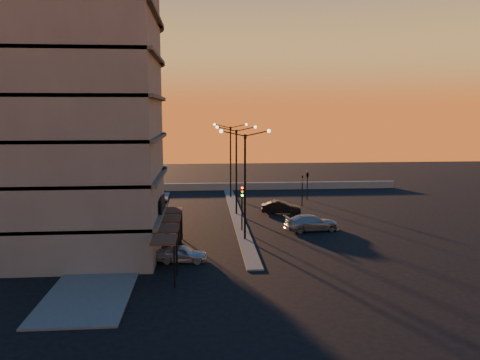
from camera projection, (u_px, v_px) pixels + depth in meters
name	position (u px, v px, depth m)	size (l,w,h in m)	color
ground	(245.00, 240.00, 40.27)	(120.00, 120.00, 0.00)	black
sidewalk_west	(128.00, 230.00, 43.36)	(5.00, 40.00, 0.12)	#50504D
median	(236.00, 214.00, 50.12)	(1.20, 36.00, 0.12)	#50504D
parapet	(242.00, 186.00, 66.00)	(44.00, 0.50, 1.00)	slate
building	(71.00, 100.00, 37.45)	(14.35, 17.08, 25.00)	#66605A
streetlamp_near	(245.00, 176.00, 39.46)	(4.32, 0.32, 9.51)	black
streetlamp_mid	(236.00, 163.00, 49.32)	(4.32, 0.32, 9.51)	black
streetlamp_far	(231.00, 154.00, 59.18)	(4.32, 0.32, 9.51)	black
traffic_light_main	(242.00, 201.00, 42.68)	(0.28, 0.44, 4.25)	black
signal_east_a	(302.00, 190.00, 54.44)	(0.13, 0.16, 3.60)	black
signal_east_b	(307.00, 175.00, 58.33)	(0.42, 1.99, 3.60)	black
car_hatchback	(182.00, 254.00, 34.30)	(1.49, 3.71, 1.27)	#BABDC3
car_sedan	(281.00, 207.00, 50.49)	(1.47, 4.22, 1.39)	black
car_wagon	(312.00, 223.00, 43.39)	(2.07, 5.10, 1.48)	gray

